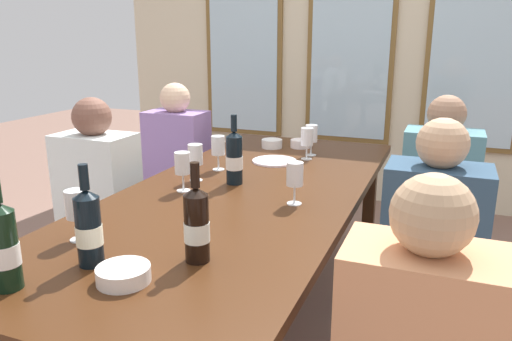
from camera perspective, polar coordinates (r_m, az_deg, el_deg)
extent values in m
plane|color=#805E51|center=(2.48, -1.53, -18.88)|extent=(12.00, 12.00, 0.00)
cube|color=beige|center=(4.29, 11.07, 15.86)|extent=(4.19, 0.06, 2.90)
cube|color=brown|center=(4.52, -1.43, 16.10)|extent=(0.72, 0.03, 1.88)
cube|color=silver|center=(4.51, -1.52, 16.10)|extent=(0.64, 0.01, 1.80)
cube|color=brown|center=(4.24, 10.95, 15.88)|extent=(0.72, 0.03, 1.88)
cube|color=silver|center=(4.23, 10.91, 15.88)|extent=(0.64, 0.01, 1.80)
cube|color=brown|center=(4.17, 24.33, 14.84)|extent=(0.72, 0.03, 1.88)
cube|color=silver|center=(4.15, 24.33, 14.84)|extent=(0.64, 0.01, 1.80)
cube|color=#422310|center=(2.16, -1.66, -2.91)|extent=(0.99, 2.36, 0.04)
cube|color=#422310|center=(3.37, -0.60, -2.67)|extent=(0.07, 0.07, 0.70)
cube|color=#422310|center=(3.18, 12.91, -4.26)|extent=(0.07, 0.07, 0.70)
cylinder|color=white|center=(2.65, 2.16, 1.11)|extent=(0.24, 0.24, 0.01)
cylinder|color=black|center=(2.24, -2.52, 1.18)|extent=(0.08, 0.08, 0.22)
cone|color=black|center=(2.21, -2.56, 4.24)|extent=(0.08, 0.08, 0.02)
cylinder|color=black|center=(2.20, -2.58, 5.50)|extent=(0.03, 0.03, 0.08)
cylinder|color=white|center=(2.24, -2.52, 0.91)|extent=(0.08, 0.08, 0.06)
cylinder|color=black|center=(1.53, -18.73, -6.69)|extent=(0.08, 0.07, 0.21)
cone|color=black|center=(1.49, -19.12, -2.54)|extent=(0.08, 0.07, 0.02)
cylinder|color=black|center=(1.48, -19.29, -0.71)|extent=(0.03, 0.03, 0.08)
cylinder|color=white|center=(1.54, -18.70, -7.06)|extent=(0.08, 0.08, 0.06)
cylinder|color=black|center=(1.49, -6.86, -6.65)|extent=(0.08, 0.07, 0.21)
cone|color=black|center=(1.45, -7.01, -2.39)|extent=(0.08, 0.07, 0.02)
cylinder|color=black|center=(1.43, -7.07, -0.51)|extent=(0.03, 0.03, 0.08)
cylinder|color=silver|center=(1.49, -6.85, -7.02)|extent=(0.08, 0.08, 0.06)
cylinder|color=black|center=(1.48, -27.08, -8.24)|extent=(0.07, 0.08, 0.22)
cylinder|color=white|center=(1.48, -27.02, -8.63)|extent=(0.08, 0.08, 0.06)
cylinder|color=white|center=(2.99, 5.14, 3.12)|extent=(0.12, 0.12, 0.05)
cylinder|color=white|center=(1.44, -15.06, -11.51)|extent=(0.15, 0.15, 0.05)
cylinder|color=white|center=(2.98, 1.85, 3.13)|extent=(0.12, 0.12, 0.05)
cylinder|color=white|center=(2.00, 4.44, -3.82)|extent=(0.06, 0.06, 0.00)
cylinder|color=white|center=(1.99, 4.46, -2.75)|extent=(0.01, 0.01, 0.07)
cylinder|color=white|center=(1.96, 4.51, -0.39)|extent=(0.07, 0.07, 0.09)
cylinder|color=white|center=(2.72, 5.85, 1.35)|extent=(0.06, 0.06, 0.00)
cylinder|color=white|center=(2.71, 5.87, 2.16)|extent=(0.01, 0.01, 0.07)
cylinder|color=white|center=(2.69, 5.92, 3.92)|extent=(0.07, 0.07, 0.09)
cylinder|color=white|center=(2.18, -8.37, -2.30)|extent=(0.06, 0.06, 0.00)
cylinder|color=white|center=(2.17, -8.41, -1.31)|extent=(0.01, 0.01, 0.07)
cylinder|color=white|center=(2.15, -8.50, 0.86)|extent=(0.07, 0.07, 0.09)
cylinder|color=maroon|center=(2.15, -8.47, 0.08)|extent=(0.06, 0.06, 0.03)
cylinder|color=white|center=(2.32, -6.93, -1.13)|extent=(0.06, 0.06, 0.00)
cylinder|color=white|center=(2.31, -6.96, -0.19)|extent=(0.01, 0.01, 0.07)
cylinder|color=white|center=(2.29, -7.03, 1.86)|extent=(0.07, 0.07, 0.09)
cylinder|color=maroon|center=(2.30, -7.00, 1.08)|extent=(0.06, 0.06, 0.03)
cylinder|color=white|center=(2.50, -4.35, 0.13)|extent=(0.06, 0.06, 0.00)
cylinder|color=white|center=(2.49, -4.37, 1.01)|extent=(0.01, 0.01, 0.07)
cylinder|color=white|center=(2.47, -4.41, 2.92)|extent=(0.07, 0.07, 0.09)
cylinder|color=maroon|center=(2.48, -4.39, 2.13)|extent=(0.06, 0.06, 0.02)
cylinder|color=white|center=(2.80, 6.35, 1.79)|extent=(0.06, 0.06, 0.00)
cylinder|color=white|center=(2.80, 6.37, 2.57)|extent=(0.01, 0.01, 0.07)
cylinder|color=white|center=(2.78, 6.42, 4.28)|extent=(0.07, 0.07, 0.09)
cylinder|color=beige|center=(2.78, 6.40, 3.58)|extent=(0.06, 0.06, 0.02)
cylinder|color=white|center=(1.76, -19.74, -7.51)|extent=(0.06, 0.06, 0.00)
cylinder|color=white|center=(1.74, -19.85, -6.32)|extent=(0.01, 0.01, 0.07)
cylinder|color=white|center=(1.72, -20.11, -3.68)|extent=(0.07, 0.07, 0.09)
cylinder|color=beige|center=(1.73, -20.00, -4.78)|extent=(0.06, 0.06, 0.02)
cube|color=#352D3B|center=(2.76, -17.04, -10.46)|extent=(0.32, 0.24, 0.45)
cube|color=white|center=(2.60, -17.84, -1.18)|extent=(0.38, 0.24, 0.48)
sphere|color=brown|center=(2.53, -18.45, 5.91)|extent=(0.19, 0.19, 0.19)
cube|color=#253442|center=(2.23, 18.74, -17.31)|extent=(0.32, 0.24, 0.45)
cube|color=#2C4761|center=(2.02, 19.88, -6.10)|extent=(0.38, 0.24, 0.48)
sphere|color=tan|center=(1.93, 20.76, 2.93)|extent=(0.19, 0.19, 0.19)
sphere|color=tan|center=(1.16, 19.74, -4.88)|extent=(0.19, 0.19, 0.19)
cube|color=#2B2F31|center=(3.35, -8.75, -5.25)|extent=(0.32, 0.24, 0.45)
cube|color=#9471B4|center=(3.22, -9.09, 2.52)|extent=(0.38, 0.24, 0.48)
sphere|color=beige|center=(3.16, -9.34, 8.27)|extent=(0.19, 0.19, 0.19)
cube|color=#392734|center=(2.89, 19.65, -9.48)|extent=(0.32, 0.24, 0.45)
cube|color=teal|center=(2.74, 20.52, -0.60)|extent=(0.38, 0.24, 0.48)
sphere|color=#9B7257|center=(2.67, 21.18, 6.13)|extent=(0.19, 0.19, 0.19)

